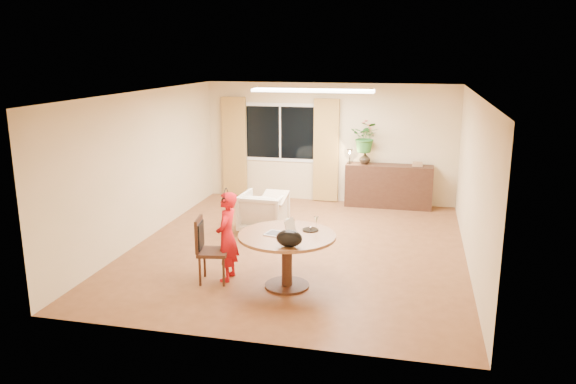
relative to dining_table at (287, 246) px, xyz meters
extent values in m
plane|color=brown|center=(-0.18, 1.62, -0.61)|extent=(6.50, 6.50, 0.00)
plane|color=white|center=(-0.18, 1.62, 1.99)|extent=(6.50, 6.50, 0.00)
plane|color=#CAB683|center=(-0.18, 4.87, 0.69)|extent=(5.50, 0.00, 5.50)
plane|color=#CAB683|center=(-2.93, 1.62, 0.69)|extent=(0.00, 6.50, 6.50)
plane|color=#CAB683|center=(2.57, 1.62, 0.69)|extent=(0.00, 6.50, 6.50)
cube|color=white|center=(-1.28, 4.85, 0.89)|extent=(1.70, 0.02, 1.30)
cube|color=black|center=(-1.28, 4.84, 0.89)|extent=(1.55, 0.01, 1.15)
cube|color=white|center=(-1.28, 4.84, 0.89)|extent=(0.04, 0.01, 1.15)
cube|color=olive|center=(-2.33, 4.77, 0.53)|extent=(0.55, 0.08, 2.25)
cube|color=olive|center=(-0.23, 4.77, 0.53)|extent=(0.55, 0.08, 2.25)
cube|color=white|center=(-0.18, 2.82, 1.95)|extent=(2.20, 0.35, 0.05)
cylinder|color=brown|center=(0.00, 0.00, 0.14)|extent=(1.37, 1.37, 0.04)
cylinder|color=black|center=(0.00, 0.00, -0.24)|extent=(0.15, 0.15, 0.74)
cylinder|color=black|center=(0.00, 0.00, -0.60)|extent=(0.63, 0.63, 0.03)
imported|color=red|center=(-0.90, 0.07, 0.04)|extent=(0.49, 0.33, 1.31)
imported|color=beige|center=(-0.99, 2.37, -0.24)|extent=(0.83, 0.85, 0.74)
cube|color=black|center=(1.16, 4.63, -0.15)|extent=(1.83, 0.45, 0.92)
imported|color=black|center=(0.63, 4.63, 0.43)|extent=(0.29, 0.29, 0.25)
imported|color=#356927|center=(0.64, 4.63, 0.88)|extent=(0.67, 0.60, 0.66)
camera|label=1|loc=(1.68, -7.22, 2.62)|focal=35.00mm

